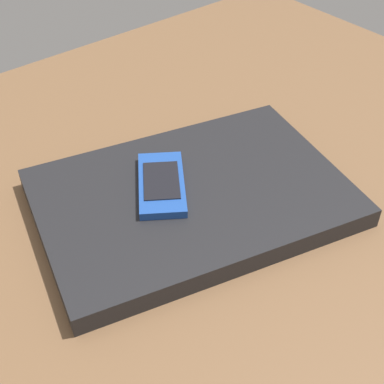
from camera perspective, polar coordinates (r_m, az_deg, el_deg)
The scene contains 3 objects.
desk_surface at distance 62.53cm, azimuth -5.92°, elevation -3.29°, with size 120.00×80.00×3.00cm, color brown.
laptop_closed at distance 61.42cm, azimuth -0.00°, elevation -0.57°, with size 33.97×23.26×2.39cm, color black.
cell_phone_on_laptop at distance 60.67cm, azimuth -3.21°, elevation 0.86°, with size 10.08×11.47×1.10cm.
Camera 1 is at (23.34, 38.55, 44.84)cm, focal length 50.95 mm.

